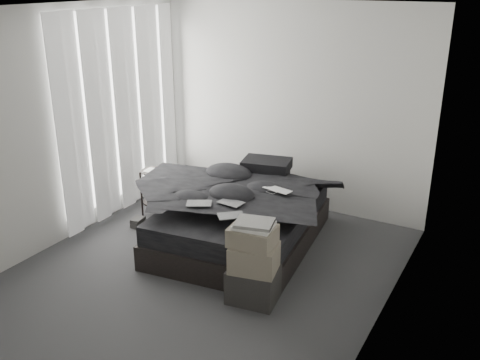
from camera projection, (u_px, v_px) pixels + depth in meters
The scene contains 25 objects.
floor at pixel (202, 272), 5.50m from camera, with size 3.60×4.20×0.01m, color #323235.
ceiling at pixel (194, 8), 4.57m from camera, with size 3.60×4.20×0.01m, color white.
wall_back at pixel (290, 107), 6.75m from camera, with size 3.60×0.01×2.60m, color beige.
wall_front at pixel (12, 243), 3.33m from camera, with size 3.60×0.01×2.60m, color beige.
wall_left at pixel (62, 127), 5.86m from camera, with size 0.01×4.20×2.60m, color beige.
wall_right at pixel (389, 187), 4.22m from camera, with size 0.01×4.20×2.60m, color beige.
window_left at pixel (118, 107), 6.57m from camera, with size 0.02×2.00×2.30m, color white.
curtain_left at pixel (122, 113), 6.57m from camera, with size 0.06×2.12×2.48m, color white.
bed at pixel (241, 231), 6.08m from camera, with size 1.54×2.03×0.28m, color black.
mattress at pixel (241, 211), 5.99m from camera, with size 1.48×1.97×0.22m, color black.
duvet at pixel (239, 194), 5.86m from camera, with size 1.50×1.73×0.24m, color black.
pillow_lower at pixel (262, 174), 6.62m from camera, with size 0.61×0.41×0.14m, color black.
pillow_upper at pixel (267, 165), 6.53m from camera, with size 0.57×0.39×0.13m, color black.
laptop at pixel (275, 185), 5.77m from camera, with size 0.32×0.21×0.03m, color silver.
comic_a at pixel (199, 197), 5.48m from camera, with size 0.26×0.17×0.01m, color black.
comic_b at pixel (231, 195), 5.50m from camera, with size 0.26×0.17×0.01m, color black.
comic_c at pixel (231, 208), 5.20m from camera, with size 0.26×0.17×0.01m, color black.
side_stand at pixel (156, 193), 6.71m from camera, with size 0.32×0.32×0.60m, color black.
papers at pixel (154, 171), 6.59m from camera, with size 0.23×0.17×0.01m, color white.
floor_books at pixel (138, 222), 6.48m from camera, with size 0.12×0.17×0.12m, color black.
box_lower at pixel (253, 285), 4.97m from camera, with size 0.45×0.35×0.33m, color black.
box_mid at pixel (254, 258), 4.86m from camera, with size 0.42×0.33×0.25m, color #6A6254.
box_upper at pixel (253, 236), 4.80m from camera, with size 0.40×0.32×0.18m, color #6A6254.
art_book_white at pixel (254, 226), 4.76m from camera, with size 0.34×0.27×0.03m, color silver.
art_book_snake at pixel (254, 223), 4.73m from camera, with size 0.33×0.26×0.03m, color silver.
Camera 1 is at (2.69, -3.99, 2.86)m, focal length 40.00 mm.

